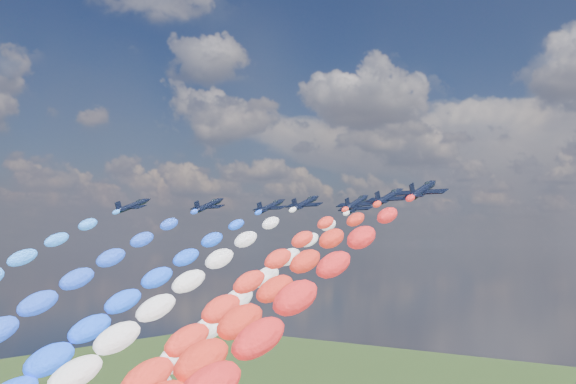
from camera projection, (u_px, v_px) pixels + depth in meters
The scene contains 12 objects.
jet_0 at pixel (132, 206), 148.30m from camera, with size 8.08×10.83×2.39m, color black, non-canonical shape.
jet_1 at pixel (209, 205), 146.73m from camera, with size 8.08×10.83×2.39m, color black, non-canonical shape.
jet_2 at pixel (271, 206), 150.75m from camera, with size 8.08×10.83×2.39m, color black, non-canonical shape.
trail_2 at pixel (70, 364), 107.37m from camera, with size 6.26×101.35×58.90m, color #164EFF, non-canonical shape.
jet_3 at pixel (305, 203), 139.02m from camera, with size 8.08×10.83×2.39m, color black, non-canonical shape.
trail_3 at pixel (96, 378), 95.63m from camera, with size 6.26×101.35×58.90m, color silver, non-canonical shape.
jet_4 at pixel (356, 207), 153.66m from camera, with size 8.08×10.83×2.39m, color black, non-canonical shape.
trail_4 at pixel (195, 360), 110.27m from camera, with size 6.26×101.35×58.90m, color white, non-canonical shape.
jet_5 at pixel (357, 203), 137.22m from camera, with size 8.08×10.83×2.39m, color black, non-canonical shape.
trail_5 at pixel (167, 381), 93.83m from camera, with size 6.26×101.35×58.90m, color red, non-canonical shape.
jet_6 at pixel (389, 197), 120.52m from camera, with size 8.08×10.83×2.39m, color black, non-canonical shape.
jet_7 at pixel (423, 190), 105.09m from camera, with size 8.08×10.83×2.39m, color black, non-canonical shape.
Camera 1 is at (81.17, -103.05, 86.70)m, focal length 41.43 mm.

